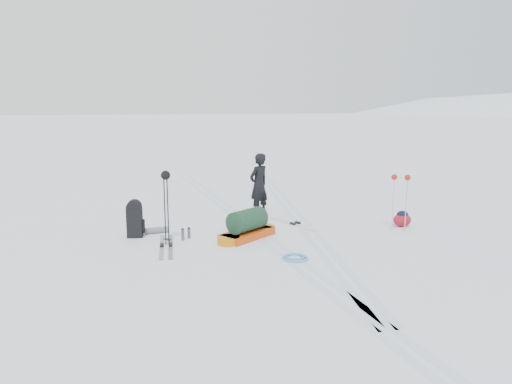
% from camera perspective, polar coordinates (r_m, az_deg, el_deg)
% --- Properties ---
extents(ground, '(200.00, 200.00, 0.00)m').
position_cam_1_polar(ground, '(10.94, 0.50, -4.85)').
color(ground, white).
rests_on(ground, ground).
extents(ski_tracks, '(3.38, 17.97, 0.01)m').
position_cam_1_polar(ski_tracks, '(11.92, 2.28, -3.57)').
color(ski_tracks, silver).
rests_on(ski_tracks, ground).
extents(skier, '(0.70, 0.63, 1.60)m').
position_cam_1_polar(skier, '(12.46, 0.32, 0.79)').
color(skier, black).
rests_on(skier, ground).
extents(pulk_sled, '(1.59, 1.34, 0.63)m').
position_cam_1_polar(pulk_sled, '(10.58, -1.01, -4.04)').
color(pulk_sled, '#C83F0B').
rests_on(pulk_sled, ground).
extents(expedition_rucksack, '(0.88, 0.43, 0.81)m').
position_cam_1_polar(expedition_rucksack, '(10.97, -13.40, -3.09)').
color(expedition_rucksack, black).
rests_on(expedition_rucksack, ground).
extents(ski_poles_black, '(0.19, 0.19, 1.52)m').
position_cam_1_polar(ski_poles_black, '(10.05, -10.28, 0.87)').
color(ski_poles_black, black).
rests_on(ski_poles_black, ground).
extents(ski_poles_silver, '(0.38, 0.26, 1.28)m').
position_cam_1_polar(ski_poles_silver, '(11.44, 16.20, 0.90)').
color(ski_poles_silver, '#BABCC1').
rests_on(ski_poles_silver, ground).
extents(touring_skis_grey, '(0.40, 1.74, 0.06)m').
position_cam_1_polar(touring_skis_grey, '(10.19, -10.23, -6.10)').
color(touring_skis_grey, gray).
rests_on(touring_skis_grey, ground).
extents(touring_skis_white, '(0.83, 1.55, 0.06)m').
position_cam_1_polar(touring_skis_white, '(11.82, 4.49, -3.67)').
color(touring_skis_white, '#B9BDC0').
rests_on(touring_skis_white, ground).
extents(rope_coil, '(0.57, 0.57, 0.06)m').
position_cam_1_polar(rope_coil, '(9.30, 4.47, -7.47)').
color(rope_coil, '#569AD1').
rests_on(rope_coil, ground).
extents(small_daypack, '(0.43, 0.32, 0.37)m').
position_cam_1_polar(small_daypack, '(12.06, 16.36, -2.97)').
color(small_daypack, maroon).
rests_on(small_daypack, ground).
extents(thermos_pair, '(0.21, 0.20, 0.26)m').
position_cam_1_polar(thermos_pair, '(10.63, -8.03, -4.74)').
color(thermos_pair, '#5B5C63').
rests_on(thermos_pair, ground).
extents(stuff_sack, '(0.40, 0.32, 0.24)m').
position_cam_1_polar(stuff_sack, '(11.23, -2.34, -3.84)').
color(stuff_sack, black).
rests_on(stuff_sack, ground).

